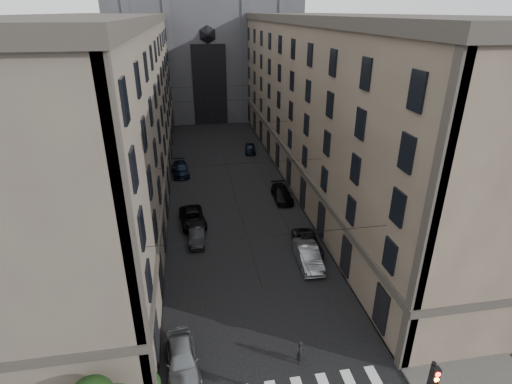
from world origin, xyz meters
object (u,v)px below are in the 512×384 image
car_left_near (182,358)px  car_right_near (308,256)px  car_left_midnear (197,235)px  car_left_midfar (193,218)px  car_right_midnear (307,243)px  gothic_tower (203,19)px  car_right_midfar (282,194)px  car_left_far (180,169)px  car_right_far (250,148)px  pedestrian (300,352)px

car_left_near → car_right_near: bearing=35.5°
car_left_midnear → car_left_midfar: (-0.28, 3.34, 0.03)m
car_left_near → car_left_midnear: (1.39, 14.16, -0.12)m
car_left_near → car_right_near: 13.68m
car_left_midfar → car_right_midnear: (9.76, -6.37, -0.05)m
car_left_midnear → car_left_midfar: bearing=97.0°
car_left_near → car_right_midnear: (10.87, 11.13, -0.13)m
car_right_midnear → gothic_tower: bearing=99.3°
gothic_tower → car_right_midfar: gothic_tower is taller
car_left_far → car_right_midnear: bearing=-65.8°
gothic_tower → car_left_midfar: bearing=-95.2°
car_left_midnear → car_right_near: car_right_near is taller
car_right_far → car_left_midnear: bearing=-102.2°
car_right_far → gothic_tower: bearing=106.8°
car_left_midnear → car_right_far: size_ratio=1.07×
car_right_near → gothic_tower: bearing=96.8°
car_right_midnear → car_right_far: size_ratio=1.24×
car_left_midnear → car_right_midfar: bearing=39.6°
car_left_near → pedestrian: (6.92, -0.76, 0.02)m
car_right_midnear → car_left_midnear: bearing=166.2°
car_left_far → car_right_midnear: (10.97, -19.95, -0.07)m
car_left_near → car_left_midfar: (1.11, 17.50, -0.09)m
car_right_near → car_right_far: bearing=92.5°
car_right_midnear → car_right_midfar: size_ratio=0.98×
car_right_midfar → car_left_midnear: bearing=-141.2°
car_right_midnear → car_right_midfar: car_right_midfar is taller
car_left_midfar → pedestrian: 19.17m
gothic_tower → car_right_midnear: bearing=-84.6°
car_right_midfar → pedestrian: pedestrian is taller
car_right_near → pedestrian: 10.33m
car_right_midfar → pedestrian: size_ratio=2.97×
gothic_tower → car_right_far: size_ratio=15.48×
car_left_midnear → car_right_midnear: (9.48, -3.03, -0.01)m
car_left_far → gothic_tower: bearing=76.3°
car_right_midnear → car_right_far: bearing=95.5°
car_right_midfar → pedestrian: bearing=-99.0°
car_left_far → car_right_near: car_right_near is taller
car_left_near → car_left_midfar: car_left_near is taller
gothic_tower → car_right_midfar: size_ratio=12.25×
car_left_near → car_right_near: (10.29, 9.01, 0.01)m
car_left_near → car_right_near: size_ratio=0.95×
car_left_near → gothic_tower: bearing=79.5°
car_right_midnear → car_right_far: car_right_midnear is taller
car_left_near → car_left_far: car_left_near is taller
pedestrian → car_left_far: bearing=34.5°
car_right_far → car_left_midfar: bearing=-105.8°
car_left_near → car_right_far: bearing=69.5°
car_left_far → car_right_midfar: bearing=-45.3°
gothic_tower → car_right_near: 60.23m
car_left_near → car_right_midfar: car_left_near is taller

